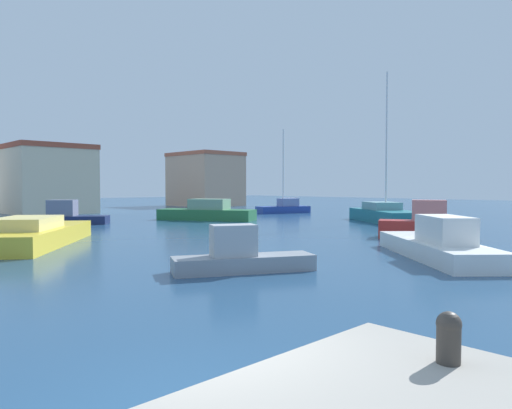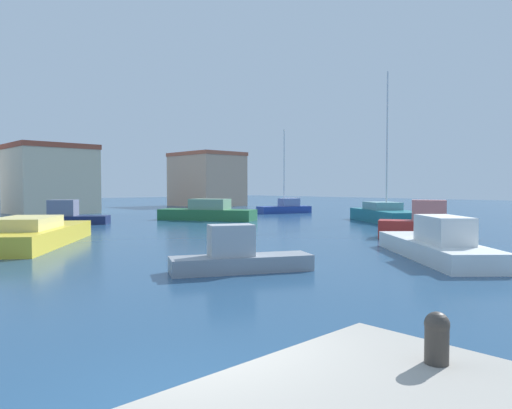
# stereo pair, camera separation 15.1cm
# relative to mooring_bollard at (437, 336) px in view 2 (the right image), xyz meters

# --- Properties ---
(water) EXTENTS (160.00, 160.00, 0.00)m
(water) POSITION_rel_mooring_bollard_xyz_m (13.50, 22.39, -1.21)
(water) COLOR navy
(water) RESTS_ON ground
(mooring_bollard) EXTENTS (0.26, 0.26, 0.54)m
(mooring_bollard) POSITION_rel_mooring_bollard_xyz_m (0.00, 0.00, 0.00)
(mooring_bollard) COLOR #38332D
(mooring_bollard) RESTS_ON pier_quay
(sailboat_teal_mid_harbor) EXTENTS (7.03, 8.39, 11.45)m
(sailboat_teal_mid_harbor) POSITION_rel_mooring_bollard_xyz_m (27.32, 17.12, -0.60)
(sailboat_teal_mid_harbor) COLOR #1E707A
(sailboat_teal_mid_harbor) RESTS_ON water
(motorboat_grey_outer_mooring) EXTENTS (4.62, 3.11, 1.53)m
(motorboat_grey_outer_mooring) POSITION_rel_mooring_bollard_xyz_m (5.25, 9.10, -0.72)
(motorboat_grey_outer_mooring) COLOR gray
(motorboat_grey_outer_mooring) RESTS_ON water
(motorboat_white_near_pier) EXTENTS (6.52, 6.98, 1.66)m
(motorboat_white_near_pier) POSITION_rel_mooring_bollard_xyz_m (12.50, 5.98, -0.67)
(motorboat_white_near_pier) COLOR white
(motorboat_white_near_pier) RESTS_ON water
(motorboat_navy_inner_mooring) EXTENTS (5.46, 4.84, 1.77)m
(motorboat_navy_inner_mooring) POSITION_rel_mooring_bollard_xyz_m (8.78, 32.12, -0.60)
(motorboat_navy_inner_mooring) COLOR #19234C
(motorboat_navy_inner_mooring) RESTS_ON water
(motorboat_green_distant_north) EXTENTS (5.90, 7.96, 1.72)m
(motorboat_green_distant_north) POSITION_rel_mooring_bollard_xyz_m (18.69, 28.22, -0.56)
(motorboat_green_distant_north) COLOR #28703D
(motorboat_green_distant_north) RESTS_ON water
(motorboat_yellow_behind_lamppost) EXTENTS (7.75, 8.74, 1.37)m
(motorboat_yellow_behind_lamppost) POSITION_rel_mooring_bollard_xyz_m (2.71, 20.70, -0.68)
(motorboat_yellow_behind_lamppost) COLOR gold
(motorboat_yellow_behind_lamppost) RESTS_ON water
(sailboat_blue_far_left) EXTENTS (5.79, 3.48, 8.57)m
(sailboat_blue_far_left) POSITION_rel_mooring_bollard_xyz_m (30.64, 30.78, -0.63)
(sailboat_blue_far_left) COLOR #233D93
(sailboat_blue_far_left) RESTS_ON water
(motorboat_red_far_right) EXTENTS (3.41, 4.70, 2.04)m
(motorboat_red_far_right) POSITION_rel_mooring_bollard_xyz_m (18.60, 9.51, -0.49)
(motorboat_red_far_right) COLOR #B22823
(motorboat_red_far_right) RESTS_ON water
(warehouse_block) EXTENTS (7.56, 7.51, 6.95)m
(warehouse_block) POSITION_rel_mooring_bollard_xyz_m (12.93, 46.89, 2.28)
(warehouse_block) COLOR beige
(warehouse_block) RESTS_ON ground
(waterfront_apartments) EXTENTS (7.39, 9.44, 7.49)m
(waterfront_apartments) POSITION_rel_mooring_bollard_xyz_m (35.97, 50.99, 2.55)
(waterfront_apartments) COLOR tan
(waterfront_apartments) RESTS_ON ground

